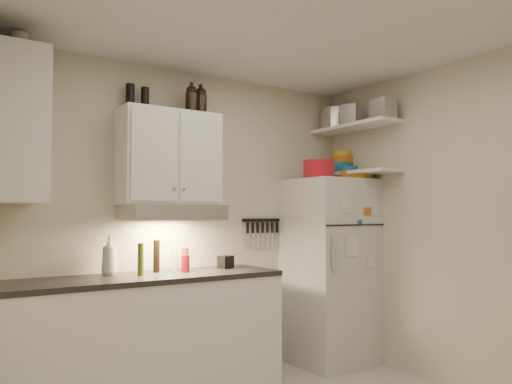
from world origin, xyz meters
TOP-DOWN VIEW (x-y plane):
  - ceiling at (0.00, 0.00)m, footprint 3.20×3.00m
  - back_wall at (0.00, 1.51)m, footprint 3.20×0.02m
  - left_wall at (-1.61, 0.00)m, footprint 0.02×3.00m
  - right_wall at (1.61, 0.00)m, footprint 0.02×3.00m
  - base_cabinet at (-0.55, 1.20)m, footprint 2.10×0.60m
  - countertop at (-0.55, 1.20)m, footprint 2.10×0.62m
  - upper_cabinet at (-0.30, 1.33)m, footprint 0.80×0.33m
  - side_cabinet at (-1.44, 1.20)m, footprint 0.33×0.55m
  - range_hood at (-0.30, 1.27)m, footprint 0.76×0.46m
  - fridge at (1.25, 1.16)m, footprint 0.70×0.68m
  - shelf_hi at (1.45, 1.02)m, footprint 0.30×0.95m
  - shelf_lo at (1.45, 1.02)m, footprint 0.30×0.95m
  - knife_strip at (0.70, 1.49)m, footprint 0.42×0.02m
  - dutch_oven at (1.06, 1.09)m, footprint 0.32×0.32m
  - book_stack at (1.40, 0.95)m, footprint 0.24×0.27m
  - spice_jar at (1.36, 1.13)m, footprint 0.06×0.06m
  - stock_pot at (1.51, 1.34)m, footprint 0.32×0.32m
  - tin_a at (1.39, 1.00)m, footprint 0.22×0.21m
  - tin_b at (1.42, 0.64)m, footprint 0.18×0.18m
  - bowl_teal at (1.50, 1.30)m, footprint 0.28×0.28m
  - bowl_orange at (1.54, 1.29)m, footprint 0.22×0.22m
  - bowl_yellow at (1.54, 1.29)m, footprint 0.17×0.17m
  - plates at (1.42, 1.10)m, footprint 0.25×0.25m
  - growler_a at (-0.12, 1.30)m, footprint 0.13×0.13m
  - growler_b at (-0.02, 1.34)m, footprint 0.14×0.14m
  - thermos_a at (-0.48, 1.41)m, footprint 0.07×0.07m
  - thermos_b at (-0.60, 1.41)m, footprint 0.09×0.09m
  - side_jar at (-1.42, 1.24)m, footprint 0.11×0.11m
  - soap_bottle at (-0.77, 1.35)m, footprint 0.16×0.16m
  - pepper_mill at (-0.18, 1.28)m, footprint 0.06×0.06m
  - oil_bottle at (-0.58, 1.20)m, footprint 0.06×0.06m
  - vinegar_bottle at (-0.40, 1.33)m, footprint 0.07×0.07m
  - clear_bottle at (-0.24, 1.35)m, footprint 0.08×0.08m
  - red_jar at (-0.20, 1.22)m, footprint 0.09×0.09m
  - caddy at (0.20, 1.29)m, footprint 0.14×0.12m

SIDE VIEW (x-z plane):
  - base_cabinet at x=-0.55m, z-range 0.00..0.88m
  - fridge at x=1.25m, z-range 0.00..1.70m
  - countertop at x=-0.55m, z-range 0.88..0.92m
  - caddy at x=0.20m, z-range 0.92..1.02m
  - red_jar at x=-0.20m, z-range 0.92..1.06m
  - pepper_mill at x=-0.18m, z-range 0.92..1.11m
  - clear_bottle at x=-0.24m, z-range 0.92..1.11m
  - oil_bottle at x=-0.58m, z-range 0.92..1.16m
  - vinegar_bottle at x=-0.40m, z-range 0.92..1.17m
  - soap_bottle at x=-0.77m, z-range 0.92..1.25m
  - back_wall at x=0.00m, z-range 0.00..2.60m
  - left_wall at x=-1.61m, z-range 0.00..2.60m
  - right_wall at x=1.61m, z-range 0.00..2.60m
  - knife_strip at x=0.70m, z-range 1.31..1.33m
  - range_hood at x=-0.30m, z-range 1.33..1.45m
  - book_stack at x=1.40m, z-range 1.70..1.78m
  - spice_jar at x=1.36m, z-range 1.70..1.79m
  - shelf_lo at x=1.45m, z-range 1.75..1.77m
  - dutch_oven at x=1.06m, z-range 1.70..1.87m
  - plates at x=1.42m, z-range 1.77..1.83m
  - upper_cabinet at x=-0.30m, z-range 1.45..2.20m
  - bowl_teal at x=1.50m, z-range 1.77..1.89m
  - bowl_orange at x=1.54m, z-range 1.89..1.95m
  - side_cabinet at x=-1.44m, z-range 1.45..2.45m
  - bowl_yellow at x=1.54m, z-range 1.95..2.01m
  - shelf_hi at x=1.45m, z-range 2.19..2.22m
  - thermos_a at x=-0.48m, z-range 2.20..2.39m
  - thermos_b at x=-0.60m, z-range 2.20..2.40m
  - tin_b at x=1.42m, z-range 2.21..2.39m
  - tin_a at x=1.39m, z-range 2.21..2.39m
  - growler_a at x=-0.12m, z-range 2.20..2.44m
  - growler_b at x=-0.02m, z-range 2.20..2.45m
  - stock_pot at x=1.51m, z-range 2.21..2.43m
  - side_jar at x=-1.42m, z-range 2.45..2.59m
  - ceiling at x=0.00m, z-range 2.60..2.62m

